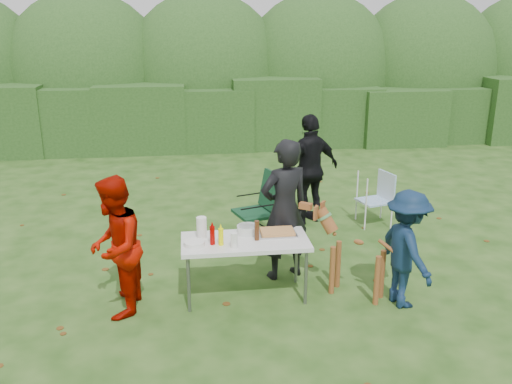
{
  "coord_description": "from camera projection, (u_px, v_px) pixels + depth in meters",
  "views": [
    {
      "loc": [
        -0.57,
        -5.92,
        3.22
      ],
      "look_at": [
        0.32,
        0.96,
        1.0
      ],
      "focal_mm": 38.0,
      "sensor_mm": 36.0,
      "label": 1
    }
  ],
  "objects": [
    {
      "name": "plate_stack",
      "position": [
        194.0,
        243.0,
        6.21
      ],
      "size": [
        0.24,
        0.24,
        0.05
      ],
      "primitive_type": "cylinder",
      "color": "white",
      "rests_on": "folding_table"
    },
    {
      "name": "mustard_bottle",
      "position": [
        221.0,
        237.0,
        6.2
      ],
      "size": [
        0.06,
        0.06,
        0.2
      ],
      "primitive_type": "cylinder",
      "color": "#FBFC02",
      "rests_on": "folding_table"
    },
    {
      "name": "person_cook",
      "position": [
        284.0,
        210.0,
        6.85
      ],
      "size": [
        0.77,
        0.63,
        1.83
      ],
      "primitive_type": "imported",
      "rotation": [
        0.0,
        0.0,
        3.47
      ],
      "color": "black",
      "rests_on": "ground"
    },
    {
      "name": "dog",
      "position": [
        358.0,
        255.0,
        6.46
      ],
      "size": [
        1.16,
        1.03,
        1.06
      ],
      "primitive_type": null,
      "rotation": [
        0.0,
        0.0,
        2.5
      ],
      "color": "brown",
      "rests_on": "ground"
    },
    {
      "name": "child",
      "position": [
        406.0,
        249.0,
        6.22
      ],
      "size": [
        0.67,
        0.98,
        1.4
      ],
      "primitive_type": "imported",
      "rotation": [
        0.0,
        0.0,
        1.74
      ],
      "color": "#0F243F",
      "rests_on": "ground"
    },
    {
      "name": "cup_stack",
      "position": [
        234.0,
        240.0,
        6.13
      ],
      "size": [
        0.08,
        0.08,
        0.18
      ],
      "primitive_type": "cylinder",
      "color": "white",
      "rests_on": "folding_table"
    },
    {
      "name": "pasta_bowl",
      "position": [
        248.0,
        229.0,
        6.55
      ],
      "size": [
        0.26,
        0.26,
        0.1
      ],
      "primitive_type": "cylinder",
      "color": "silver",
      "rests_on": "folding_table"
    },
    {
      "name": "camping_chair",
      "position": [
        256.0,
        209.0,
        8.03
      ],
      "size": [
        0.85,
        0.85,
        1.08
      ],
      "primitive_type": null,
      "rotation": [
        0.0,
        0.0,
        3.46
      ],
      "color": "#113A21",
      "rests_on": "ground"
    },
    {
      "name": "folding_table",
      "position": [
        245.0,
        244.0,
        6.39
      ],
      "size": [
        1.5,
        0.7,
        0.74
      ],
      "color": "silver",
      "rests_on": "ground"
    },
    {
      "name": "beer_bottle",
      "position": [
        257.0,
        230.0,
        6.34
      ],
      "size": [
        0.06,
        0.06,
        0.24
      ],
      "primitive_type": "cylinder",
      "color": "#47230F",
      "rests_on": "folding_table"
    },
    {
      "name": "ketchup_bottle",
      "position": [
        212.0,
        235.0,
        6.22
      ],
      "size": [
        0.06,
        0.06,
        0.22
      ],
      "primitive_type": "cylinder",
      "color": "#910100",
      "rests_on": "folding_table"
    },
    {
      "name": "food_tray",
      "position": [
        277.0,
        234.0,
        6.54
      ],
      "size": [
        0.45,
        0.3,
        0.02
      ],
      "primitive_type": "cube",
      "color": "#B7B7BA",
      "rests_on": "folding_table"
    },
    {
      "name": "lawn_chair",
      "position": [
        374.0,
        199.0,
        8.79
      ],
      "size": [
        0.63,
        0.63,
        0.87
      ],
      "primitive_type": null,
      "rotation": [
        0.0,
        0.0,
        3.41
      ],
      "color": "#387EBC",
      "rests_on": "ground"
    },
    {
      "name": "person_red_jacket",
      "position": [
        115.0,
        247.0,
        6.0
      ],
      "size": [
        0.68,
        0.84,
        1.61
      ],
      "primitive_type": "imported",
      "rotation": [
        0.0,
        0.0,
        -1.67
      ],
      "color": "#A20C00",
      "rests_on": "ground"
    },
    {
      "name": "paper_towel_roll",
      "position": [
        202.0,
        228.0,
        6.39
      ],
      "size": [
        0.12,
        0.12,
        0.26
      ],
      "primitive_type": "cylinder",
      "color": "white",
      "rests_on": "folding_table"
    },
    {
      "name": "ground",
      "position": [
        240.0,
        294.0,
        6.64
      ],
      "size": [
        80.0,
        80.0,
        0.0
      ],
      "primitive_type": "plane",
      "color": "#1E4211"
    },
    {
      "name": "shrub_backdrop",
      "position": [
        205.0,
        79.0,
        15.22
      ],
      "size": [
        20.0,
        2.6,
        3.2
      ],
      "primitive_type": "ellipsoid",
      "color": "#3D6628",
      "rests_on": "ground"
    },
    {
      "name": "focaccia_bread",
      "position": [
        277.0,
        231.0,
        6.53
      ],
      "size": [
        0.4,
        0.26,
        0.04
      ],
      "primitive_type": "cube",
      "color": "#CA8949",
      "rests_on": "food_tray"
    },
    {
      "name": "hedge_row",
      "position": [
        209.0,
        115.0,
        13.94
      ],
      "size": [
        22.0,
        1.4,
        1.7
      ],
      "primitive_type": "cube",
      "color": "#23471C",
      "rests_on": "ground"
    },
    {
      "name": "person_black_puffy",
      "position": [
        310.0,
        169.0,
        8.76
      ],
      "size": [
        1.14,
        0.81,
        1.8
      ],
      "primitive_type": "imported",
      "rotation": [
        0.0,
        0.0,
        3.53
      ],
      "color": "black",
      "rests_on": "ground"
    }
  ]
}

